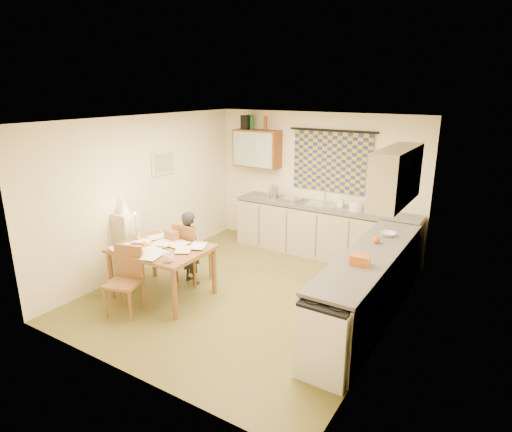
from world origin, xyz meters
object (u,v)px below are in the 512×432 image
Objects in this scene: counter_back at (323,231)px; counter_right at (369,287)px; stove at (329,337)px; shelf_stand at (128,247)px; dining_table at (163,271)px; chair_far at (193,263)px; person at (191,247)px.

counter_right is (1.39, -1.75, -0.00)m from counter_back.
shelf_stand reaches higher than stove.
counter_back is at bearing 114.38° from stove.
dining_table is (-1.31, -2.68, -0.07)m from counter_back.
chair_far reaches higher than counter_right.
shelf_stand is at bearing 41.66° from person.
person reaches higher than counter_right.
counter_back is 2.50× the size of dining_table.
chair_far is at bearing 28.49° from shelf_stand.
shelf_stand is at bearing 171.89° from stove.
counter_right is at bearing -157.43° from person.
stove is (1.39, -3.07, -0.02)m from counter_back.
stove is 3.58m from shelf_stand.
chair_far reaches higher than dining_table.
stove is at bearing -8.11° from shelf_stand.
chair_far is at bearing -172.93° from counter_right.
dining_table is (-2.70, 0.39, -0.05)m from stove.
dining_table is 0.61m from chair_far.
stove is at bearing 175.10° from person.
chair_far is at bearing -72.03° from person.
counter_right is 2.85m from dining_table.
stove is (-0.00, -1.31, -0.02)m from counter_right.
dining_table is 1.22× the size of shelf_stand.
counter_back is 3.35m from shelf_stand.
person is (-2.66, 0.95, 0.14)m from stove.
dining_table is at bearing -116.04° from counter_back.
counter_back is at bearing -120.09° from chair_far.
dining_table is at bearing -8.05° from shelf_stand.
person is (-1.27, -2.11, 0.12)m from counter_back.
stove is at bearing -90.00° from counter_right.
chair_far is at bearing -121.34° from counter_back.
counter_back reaches higher than dining_table.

